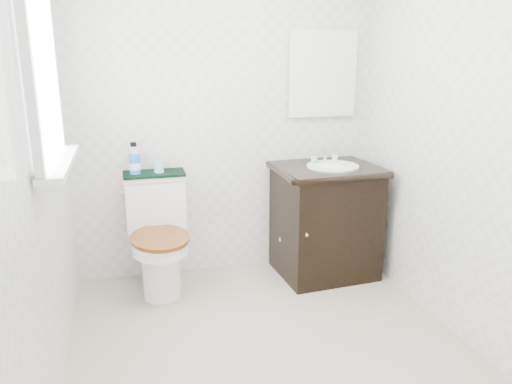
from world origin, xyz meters
name	(u,v)px	position (x,y,z in m)	size (l,w,h in m)	color
floor	(272,352)	(0.00, 0.00, 0.00)	(2.40, 2.40, 0.00)	#A39883
wall_back	(226,111)	(0.00, 1.20, 1.20)	(2.40, 2.40, 0.00)	silver
wall_front	(404,210)	(0.00, -1.20, 1.20)	(2.40, 2.40, 0.00)	silver
wall_left	(33,148)	(-1.10, 0.00, 1.20)	(2.40, 2.40, 0.00)	silver
wall_right	(468,129)	(1.10, 0.00, 1.20)	(2.40, 2.40, 0.00)	silver
window	(40,64)	(-1.07, 0.25, 1.55)	(0.02, 0.70, 0.90)	white
mirror	(323,74)	(0.72, 1.18, 1.45)	(0.50, 0.02, 0.60)	silver
toilet	(159,241)	(-0.53, 0.97, 0.35)	(0.43, 0.64, 0.79)	white
vanity	(325,218)	(0.67, 0.90, 0.43)	(0.75, 0.65, 0.92)	black
trash_bin	(297,257)	(0.45, 0.89, 0.15)	(0.24, 0.21, 0.30)	silver
towel	(154,173)	(-0.53, 1.09, 0.80)	(0.42, 0.22, 0.02)	black
mouthwash_bottle	(134,159)	(-0.66, 1.08, 0.91)	(0.08, 0.08, 0.22)	#1B7EE8
cup	(159,166)	(-0.50, 1.08, 0.85)	(0.07, 0.07, 0.09)	#8FD0EB
soap_bar	(316,163)	(0.62, 0.99, 0.83)	(0.07, 0.05, 0.02)	#187671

